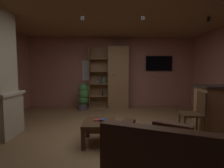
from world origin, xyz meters
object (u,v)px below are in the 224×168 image
Objects in this scene: table_book_1 at (103,120)px; dining_chair at (196,111)px; coffee_table at (100,126)px; potted_floor_plant at (83,96)px; bookshelf_cabinet at (116,78)px; wall_mounted_tv at (159,63)px; table_book_0 at (97,120)px.

table_book_1 is 1.90m from dining_chair.
potted_floor_plant reaches higher than coffee_table.
bookshelf_cabinet is at bearing 83.78° from table_book_1.
table_book_1 is 3.91m from wall_mounted_tv.
dining_chair is 0.96× the size of wall_mounted_tv.
coffee_table is 0.71× the size of potted_floor_plant.
table_book_0 is at bearing -172.98° from dining_chair.
bookshelf_cabinet reaches higher than wall_mounted_tv.
table_book_1 reaches higher than table_book_0.
table_book_1 is 2.80m from potted_floor_plant.
potted_floor_plant is (-1.12, -0.31, -0.60)m from bookshelf_cabinet.
table_book_1 is (0.06, -0.01, 0.12)m from coffee_table.
bookshelf_cabinet is 3.38× the size of coffee_table.
bookshelf_cabinet reaches higher than table_book_1.
wall_mounted_tv is at bearing 7.52° from bookshelf_cabinet.
bookshelf_cabinet is 3.04m from table_book_0.
table_book_0 is 0.13m from table_book_1.
coffee_table is at bearing -43.81° from table_book_0.
wall_mounted_tv reaches higher than table_book_1.
potted_floor_plant is (-0.73, 2.67, 0.14)m from coffee_table.
dining_chair reaches higher than potted_floor_plant.
table_book_0 is at bearing -75.50° from potted_floor_plant.
bookshelf_cabinet is 1.31m from potted_floor_plant.
wall_mounted_tv reaches higher than coffee_table.
dining_chair is at bearing -41.86° from potted_floor_plant.
dining_chair is at bearing 7.02° from table_book_0.
wall_mounted_tv reaches higher than dining_chair.
bookshelf_cabinet is 3.08m from table_book_1.
table_book_0 is 2.72m from potted_floor_plant.
bookshelf_cabinet is at bearing 15.30° from potted_floor_plant.
bookshelf_cabinet reaches higher than potted_floor_plant.
dining_chair is (1.98, 0.24, 0.11)m from table_book_0.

